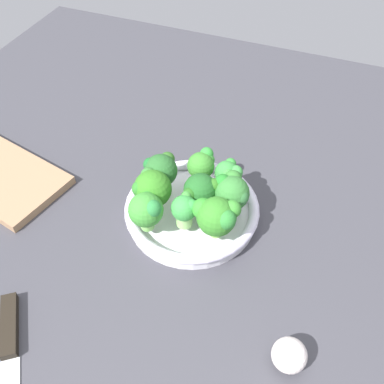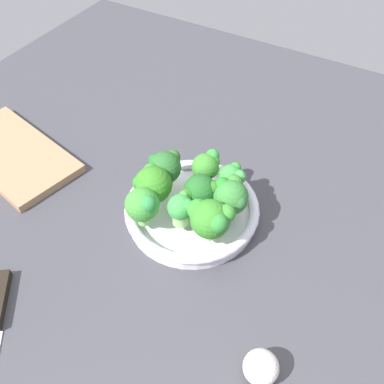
% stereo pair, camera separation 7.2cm
% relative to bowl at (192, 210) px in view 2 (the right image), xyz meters
% --- Properties ---
extents(ground_plane, '(1.30, 1.30, 0.03)m').
position_rel_bowl_xyz_m(ground_plane, '(-0.04, -0.02, -0.03)').
color(ground_plane, '#3B3B42').
extents(bowl, '(0.23, 0.23, 0.03)m').
position_rel_bowl_xyz_m(bowl, '(0.00, 0.00, 0.00)').
color(bowl, white).
rests_on(bowl, ground_plane).
extents(broccoli_floret_0, '(0.06, 0.07, 0.07)m').
position_rel_bowl_xyz_m(broccoli_floret_0, '(0.06, 0.01, 0.06)').
color(broccoli_floret_0, '#86C468').
rests_on(broccoli_floret_0, bowl).
extents(broccoli_floret_1, '(0.06, 0.06, 0.07)m').
position_rel_bowl_xyz_m(broccoli_floret_1, '(-0.06, -0.03, 0.06)').
color(broccoli_floret_1, '#A2C971').
rests_on(broccoli_floret_1, bowl).
extents(broccoli_floret_2, '(0.06, 0.06, 0.07)m').
position_rel_bowl_xyz_m(broccoli_floret_2, '(-0.05, -0.07, 0.06)').
color(broccoli_floret_2, '#76B959').
rests_on(broccoli_floret_2, bowl).
extents(broccoli_floret_3, '(0.04, 0.05, 0.06)m').
position_rel_bowl_xyz_m(broccoli_floret_3, '(0.00, -0.04, 0.05)').
color(broccoli_floret_3, '#92CC70').
rests_on(broccoli_floret_3, bowl).
extents(broccoli_floret_4, '(0.05, 0.05, 0.05)m').
position_rel_bowl_xyz_m(broccoli_floret_4, '(0.04, 0.06, 0.05)').
color(broccoli_floret_4, '#9AC974').
rests_on(broccoli_floret_4, bowl).
extents(broccoli_floret_5, '(0.05, 0.05, 0.06)m').
position_rel_bowl_xyz_m(broccoli_floret_5, '(-0.00, 0.06, 0.05)').
color(broccoli_floret_5, '#89BC50').
rests_on(broccoli_floret_5, bowl).
extents(broccoli_floret_6, '(0.06, 0.06, 0.07)m').
position_rel_bowl_xyz_m(broccoli_floret_6, '(-0.07, 0.02, 0.06)').
color(broccoli_floret_6, '#7CBA4E').
rests_on(broccoli_floret_6, bowl).
extents(broccoli_floret_7, '(0.06, 0.06, 0.07)m').
position_rel_bowl_xyz_m(broccoli_floret_7, '(0.01, 0.00, 0.05)').
color(broccoli_floret_7, '#80BB52').
rests_on(broccoli_floret_7, bowl).
extents(broccoli_floret_8, '(0.08, 0.06, 0.07)m').
position_rel_bowl_xyz_m(broccoli_floret_8, '(0.06, -0.05, 0.06)').
color(broccoli_floret_8, '#90D161').
rests_on(broccoli_floret_8, bowl).
extents(cutting_board, '(0.30, 0.20, 0.02)m').
position_rel_bowl_xyz_m(cutting_board, '(-0.39, -0.04, -0.01)').
color(cutting_board, '#9A7555').
rests_on(cutting_board, ground_plane).
extents(garlic_bulb, '(0.05, 0.05, 0.05)m').
position_rel_bowl_xyz_m(garlic_bulb, '(0.21, -0.19, 0.01)').
color(garlic_bulb, white).
rests_on(garlic_bulb, ground_plane).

